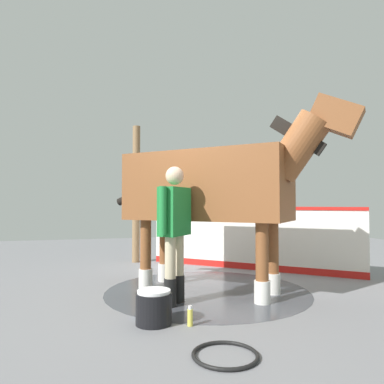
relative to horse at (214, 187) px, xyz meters
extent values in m
cube|color=gray|center=(0.25, -0.01, -1.47)|extent=(16.00, 16.00, 0.02)
cylinder|color=#42444C|center=(0.08, 0.09, -1.46)|extent=(2.87, 2.87, 0.00)
cube|color=white|center=(1.46, -1.17, -0.90)|extent=(2.80, 3.07, 1.12)
cube|color=red|center=(1.46, -1.17, -0.31)|extent=(2.82, 3.08, 0.06)
cube|color=red|center=(1.46, -1.17, -1.40)|extent=(2.80, 3.07, 0.12)
cylinder|color=olive|center=(2.85, 0.79, -0.02)|extent=(0.16, 0.16, 2.89)
cube|color=brown|center=(0.08, 0.09, 0.02)|extent=(2.25, 2.34, 0.96)
cylinder|color=brown|center=(-0.31, -0.74, -0.96)|extent=(0.16, 0.16, 1.00)
cylinder|color=silver|center=(-0.31, -0.74, -1.32)|extent=(0.20, 0.20, 0.28)
cylinder|color=brown|center=(-0.70, -0.38, -0.96)|extent=(0.16, 0.16, 1.00)
cylinder|color=silver|center=(-0.70, -0.38, -1.32)|extent=(0.20, 0.20, 0.28)
cylinder|color=brown|center=(0.86, 0.55, -0.96)|extent=(0.16, 0.16, 1.00)
cylinder|color=silver|center=(0.86, 0.55, -1.32)|extent=(0.20, 0.20, 0.28)
cylinder|color=brown|center=(0.47, 0.91, -0.96)|extent=(0.16, 0.16, 1.00)
cylinder|color=silver|center=(0.47, 0.91, -1.32)|extent=(0.20, 0.20, 0.28)
cylinder|color=brown|center=(-0.77, -0.85, 0.50)|extent=(0.87, 0.90, 0.92)
cube|color=black|center=(-0.77, -0.85, 0.64)|extent=(0.52, 0.56, 0.56)
cube|color=brown|center=(-1.08, -1.19, 0.83)|extent=(0.64, 0.67, 0.56)
cylinder|color=black|center=(0.92, 1.01, -0.08)|extent=(0.56, 0.60, 0.35)
cylinder|color=black|center=(-0.54, 0.75, -1.30)|extent=(0.15, 0.15, 0.34)
cylinder|color=#C6B793|center=(-0.54, 0.75, -0.88)|extent=(0.13, 0.13, 0.50)
cylinder|color=black|center=(-0.37, 0.60, -1.30)|extent=(0.15, 0.15, 0.34)
cylinder|color=#C6B793|center=(-0.37, 0.60, -0.88)|extent=(0.13, 0.13, 0.50)
cube|color=#1E7F38|center=(-0.45, 0.68, -0.33)|extent=(0.52, 0.48, 0.60)
cylinder|color=#1E7F38|center=(-0.68, 0.87, -0.31)|extent=(0.09, 0.09, 0.57)
cylinder|color=#1E7F38|center=(-0.23, 0.49, -0.31)|extent=(0.09, 0.09, 0.57)
sphere|color=beige|center=(-0.45, 0.68, 0.12)|extent=(0.23, 0.23, 0.23)
cylinder|color=black|center=(-1.10, 1.03, -1.31)|extent=(0.37, 0.37, 0.32)
cylinder|color=white|center=(-1.10, 1.03, -1.13)|extent=(0.34, 0.34, 0.03)
cylinder|color=#D8CC4C|center=(-1.25, 0.69, -1.38)|extent=(0.06, 0.06, 0.17)
cylinder|color=white|center=(-1.25, 0.69, -1.28)|extent=(0.04, 0.04, 0.04)
cylinder|color=blue|center=(-0.84, 1.15, -1.36)|extent=(0.06, 0.06, 0.20)
cylinder|color=white|center=(-0.84, 1.15, -1.24)|extent=(0.04, 0.04, 0.04)
torus|color=black|center=(-2.03, 0.60, -1.45)|extent=(0.55, 0.55, 0.03)
camera|label=1|loc=(-4.75, 1.62, -0.23)|focal=33.24mm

